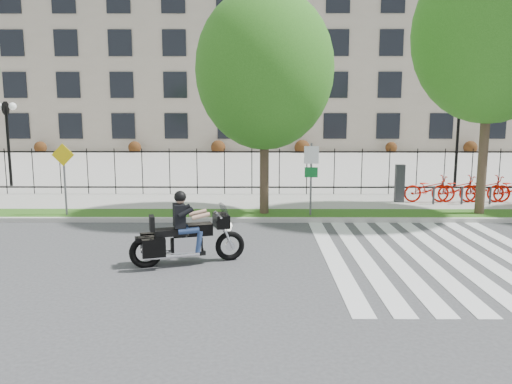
{
  "coord_description": "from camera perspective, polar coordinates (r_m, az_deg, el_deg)",
  "views": [
    {
      "loc": [
        0.3,
        -12.46,
        3.64
      ],
      "look_at": [
        0.21,
        3.0,
        1.21
      ],
      "focal_mm": 35.0,
      "sensor_mm": 36.0,
      "label": 1
    }
  ],
  "objects": [
    {
      "name": "ground",
      "position": [
        12.98,
        -1.02,
        -7.35
      ],
      "size": [
        120.0,
        120.0,
        0.0
      ],
      "primitive_type": "plane",
      "color": "#3A3A3C",
      "rests_on": "ground"
    },
    {
      "name": "street_tree_2",
      "position": [
        19.27,
        25.33,
        16.03
      ],
      "size": [
        5.25,
        5.25,
        9.17
      ],
      "color": "#3A2B1F",
      "rests_on": "grass_verge"
    },
    {
      "name": "plaza",
      "position": [
        37.63,
        -0.15,
        3.46
      ],
      "size": [
        80.0,
        34.0,
        0.1
      ],
      "primitive_type": "cube",
      "color": "gray",
      "rests_on": "ground"
    },
    {
      "name": "grass_verge",
      "position": [
        17.77,
        -0.66,
        -2.64
      ],
      "size": [
        60.0,
        1.5,
        0.15
      ],
      "primitive_type": "cube",
      "color": "#214D13",
      "rests_on": "ground"
    },
    {
      "name": "sign_pole_regulatory",
      "position": [
        17.24,
        6.32,
        2.55
      ],
      "size": [
        0.5,
        0.09,
        2.5
      ],
      "color": "#59595B",
      "rests_on": "grass_verge"
    },
    {
      "name": "sidewalk",
      "position": [
        20.22,
        -0.54,
        -1.22
      ],
      "size": [
        60.0,
        3.5,
        0.15
      ],
      "primitive_type": "cube",
      "color": "gray",
      "rests_on": "ground"
    },
    {
      "name": "lamp_post_left",
      "position": [
        27.38,
        -26.6,
        7.09
      ],
      "size": [
        1.06,
        0.7,
        4.25
      ],
      "color": "black",
      "rests_on": "ground"
    },
    {
      "name": "street_tree_1",
      "position": [
        17.47,
        0.98,
        13.79
      ],
      "size": [
        4.74,
        4.74,
        7.71
      ],
      "color": "#3A2B1F",
      "rests_on": "grass_verge"
    },
    {
      "name": "curb",
      "position": [
        16.94,
        -0.7,
        -3.21
      ],
      "size": [
        60.0,
        0.2,
        0.15
      ],
      "primitive_type": "cube",
      "color": "#B4B3AA",
      "rests_on": "ground"
    },
    {
      "name": "iron_fence",
      "position": [
        21.8,
        -0.47,
        2.38
      ],
      "size": [
        30.0,
        0.06,
        2.0
      ],
      "primitive_type": null,
      "color": "black",
      "rests_on": "sidewalk"
    },
    {
      "name": "sign_pole_warning",
      "position": [
        18.41,
        -21.1,
        2.42
      ],
      "size": [
        0.78,
        0.09,
        2.49
      ],
      "color": "#59595B",
      "rests_on": "grass_verge"
    },
    {
      "name": "lamp_post_right",
      "position": [
        26.32,
        22.13,
        7.34
      ],
      "size": [
        1.06,
        0.7,
        4.25
      ],
      "color": "black",
      "rests_on": "ground"
    },
    {
      "name": "office_building",
      "position": [
        57.72,
        0.01,
        15.22
      ],
      "size": [
        60.0,
        21.9,
        20.15
      ],
      "color": "#9E9280",
      "rests_on": "ground"
    },
    {
      "name": "crosswalk_stripes",
      "position": [
        13.74,
        19.69,
        -6.93
      ],
      "size": [
        5.7,
        8.0,
        0.01
      ],
      "primitive_type": null,
      "color": "silver",
      "rests_on": "ground"
    },
    {
      "name": "motorcycle_rider",
      "position": [
        12.28,
        -7.83,
        -4.86
      ],
      "size": [
        2.76,
        1.29,
        2.19
      ],
      "color": "black",
      "rests_on": "ground"
    }
  ]
}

